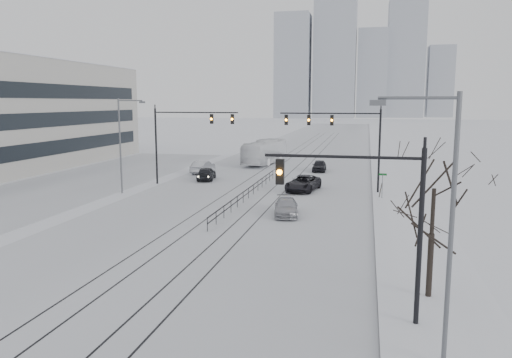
% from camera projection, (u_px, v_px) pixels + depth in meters
% --- Properties ---
extents(road, '(22.00, 260.00, 0.02)m').
position_uv_depth(road, '(295.00, 161.00, 74.17)').
color(road, silver).
rests_on(road, ground).
extents(sidewalk_east, '(5.00, 260.00, 0.16)m').
position_uv_depth(sidewalk_east, '(389.00, 163.00, 71.26)').
color(sidewalk_east, white).
rests_on(sidewalk_east, ground).
extents(curb, '(0.10, 260.00, 0.12)m').
position_uv_depth(curb, '(371.00, 162.00, 71.79)').
color(curb, gray).
rests_on(curb, ground).
extents(parking_strip, '(14.00, 60.00, 0.03)m').
position_uv_depth(parking_strip, '(81.00, 182.00, 54.34)').
color(parking_strip, silver).
rests_on(parking_strip, ground).
extents(tram_rails, '(5.30, 180.00, 0.01)m').
position_uv_depth(tram_rails, '(270.00, 181.00, 54.87)').
color(tram_rails, black).
rests_on(tram_rails, ground).
extents(skyline, '(96.00, 48.00, 72.00)m').
position_uv_depth(skyline, '(360.00, 62.00, 274.48)').
color(skyline, '#A3A9B3').
rests_on(skyline, ground).
extents(traffic_mast_near, '(6.10, 0.37, 7.00)m').
position_uv_depth(traffic_mast_near, '(377.00, 211.00, 19.06)').
color(traffic_mast_near, black).
rests_on(traffic_mast_near, ground).
extents(traffic_mast_ne, '(9.60, 0.37, 8.00)m').
position_uv_depth(traffic_mast_ne, '(344.00, 133.00, 47.42)').
color(traffic_mast_ne, black).
rests_on(traffic_mast_ne, ground).
extents(traffic_mast_nw, '(9.10, 0.37, 8.00)m').
position_uv_depth(traffic_mast_nw, '(182.00, 132.00, 51.99)').
color(traffic_mast_nw, black).
rests_on(traffic_mast_nw, ground).
extents(street_light_east, '(2.73, 0.25, 9.00)m').
position_uv_depth(street_light_east, '(442.00, 213.00, 15.66)').
color(street_light_east, '#595B60').
rests_on(street_light_east, ground).
extents(street_light_west, '(2.73, 0.25, 9.00)m').
position_uv_depth(street_light_west, '(123.00, 139.00, 47.05)').
color(street_light_west, '#595B60').
rests_on(street_light_west, ground).
extents(bare_tree, '(4.40, 4.40, 6.10)m').
position_uv_depth(bare_tree, '(434.00, 200.00, 21.45)').
color(bare_tree, black).
rests_on(bare_tree, ground).
extents(median_fence, '(0.06, 24.00, 1.00)m').
position_uv_depth(median_fence, '(249.00, 193.00, 45.15)').
color(median_fence, black).
rests_on(median_fence, ground).
extents(street_sign, '(0.70, 0.06, 2.40)m').
position_uv_depth(street_sign, '(382.00, 182.00, 44.38)').
color(street_sign, '#595B60').
rests_on(street_sign, ground).
extents(sedan_sb_inner, '(2.43, 4.59, 1.49)m').
position_uv_depth(sedan_sb_inner, '(206.00, 174.00, 55.78)').
color(sedan_sb_inner, black).
rests_on(sedan_sb_inner, ground).
extents(sedan_sb_outer, '(1.86, 4.76, 1.55)m').
position_uv_depth(sedan_sb_outer, '(203.00, 167.00, 61.16)').
color(sedan_sb_outer, '#B7B9C0').
rests_on(sedan_sb_outer, ground).
extents(sedan_nb_front, '(3.39, 5.77, 1.51)m').
position_uv_depth(sedan_nb_front, '(303.00, 183.00, 48.99)').
color(sedan_nb_front, black).
rests_on(sedan_nb_front, ground).
extents(sedan_nb_right, '(2.47, 4.63, 1.28)m').
position_uv_depth(sedan_nb_right, '(286.00, 207.00, 38.43)').
color(sedan_nb_right, '#A2A3A9').
rests_on(sedan_nb_right, ground).
extents(sedan_nb_far, '(1.77, 4.16, 1.40)m').
position_uv_depth(sedan_nb_far, '(319.00, 166.00, 62.83)').
color(sedan_nb_far, black).
rests_on(sedan_nb_far, ground).
extents(box_truck, '(4.38, 12.24, 3.34)m').
position_uv_depth(box_truck, '(265.00, 152.00, 70.31)').
color(box_truck, white).
rests_on(box_truck, ground).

